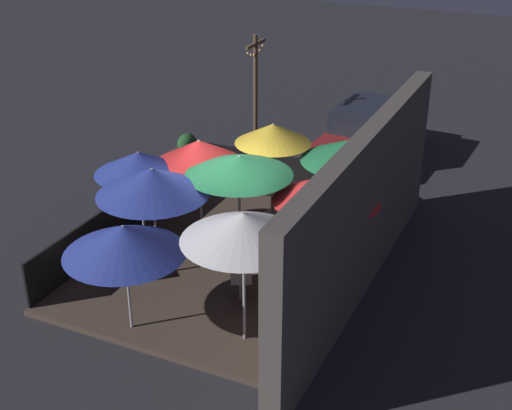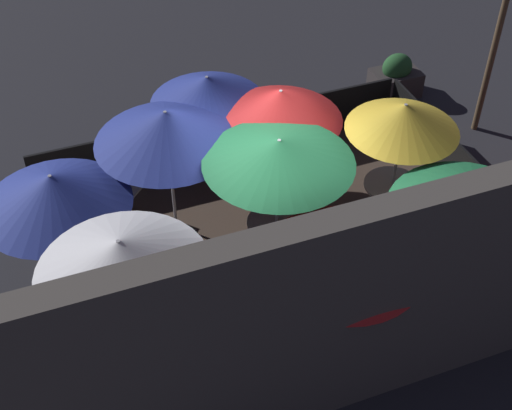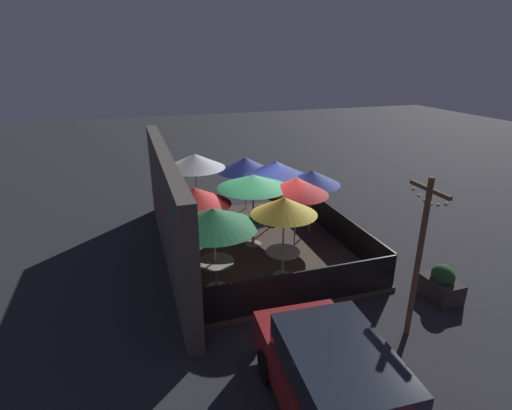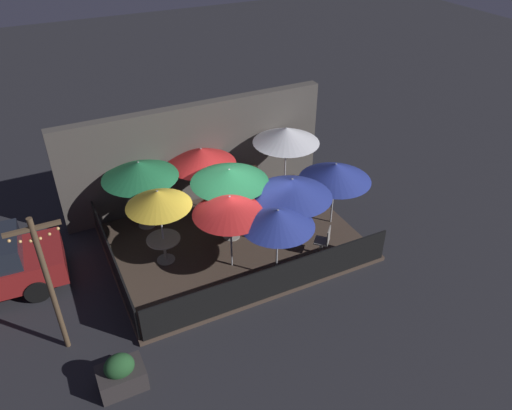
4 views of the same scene
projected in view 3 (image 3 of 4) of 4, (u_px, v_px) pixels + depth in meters
name	position (u px, v px, depth m)	size (l,w,h in m)	color
ground_plane	(260.00, 247.00, 12.96)	(60.00, 60.00, 0.00)	#26262B
patio_deck	(260.00, 245.00, 12.94)	(7.11, 5.20, 0.12)	#47382D
building_wall	(167.00, 208.00, 11.54)	(8.71, 0.36, 3.38)	#4C4742
fence_front	(331.00, 220.00, 13.48)	(6.91, 0.05, 0.95)	black
fence_side_left	(306.00, 288.00, 9.63)	(0.05, 5.00, 0.95)	black
patio_umbrella_0	(253.00, 181.00, 12.12)	(2.21, 2.21, 2.32)	#B2B2B7
patio_umbrella_1	(284.00, 206.00, 10.32)	(1.75, 1.75, 2.30)	#B2B2B7
patio_umbrella_2	(214.00, 218.00, 9.81)	(2.24, 2.24, 2.23)	#B2B2B7
patio_umbrella_3	(296.00, 186.00, 12.05)	(1.98, 1.98, 2.28)	#B2B2B7
patio_umbrella_4	(276.00, 169.00, 13.65)	(2.22, 2.22, 2.33)	#B2B2B7
patio_umbrella_5	(245.00, 164.00, 15.18)	(2.15, 2.15, 2.07)	#B2B2B7
patio_umbrella_6	(312.00, 177.00, 13.14)	(1.90, 1.90, 2.18)	#B2B2B7
patio_umbrella_7	(195.00, 196.00, 11.55)	(2.13, 2.13, 2.15)	#B2B2B7
patio_umbrella_8	(195.00, 161.00, 13.95)	(2.13, 2.13, 2.49)	#B2B2B7
dining_table_0	(253.00, 227.00, 12.66)	(0.93, 0.93, 0.77)	#9E998E
dining_table_1	(283.00, 256.00, 10.85)	(0.93, 0.93, 0.76)	#9E998E
dining_table_2	(216.00, 266.00, 10.30)	(0.97, 0.97, 0.77)	#9E998E
patio_chair_0	(286.00, 202.00, 15.04)	(0.57, 0.57, 0.92)	gray
patio_chair_1	(220.00, 216.00, 13.80)	(0.54, 0.54, 0.91)	gray
patron_0	(199.00, 216.00, 13.57)	(0.46, 0.46, 1.33)	maroon
planter_box	(441.00, 284.00, 10.13)	(0.99, 0.69, 0.94)	#332D2D
light_post	(420.00, 251.00, 8.25)	(1.10, 0.12, 3.66)	brown
parked_car_0	(337.00, 389.00, 6.41)	(4.29, 1.96, 1.62)	maroon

